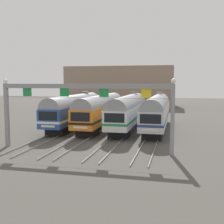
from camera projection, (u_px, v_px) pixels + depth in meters
ground_plane at (114, 128)px, 41.18m from camera, size 160.00×160.00×0.00m
track_bed at (133, 115)px, 57.64m from camera, size 13.43×70.00×0.15m
commuter_train_blue at (75, 109)px, 42.22m from camera, size 2.88×18.06×5.05m
commuter_train_orange at (101, 109)px, 41.33m from camera, size 2.88×18.06×4.77m
commuter_train_white at (128, 110)px, 40.45m from camera, size 2.88×18.06×5.05m
commuter_train_silver at (157, 111)px, 39.56m from camera, size 2.88×18.06×5.05m
catenary_gantry at (84, 98)px, 27.56m from camera, size 17.16×0.44×6.97m
maintenance_building at (120, 86)px, 80.38m from camera, size 29.38×10.00×10.76m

